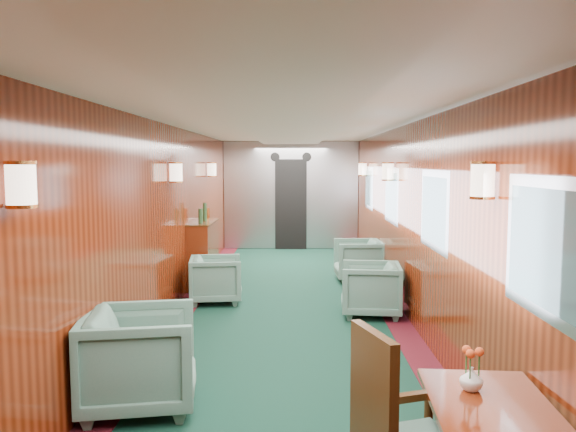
# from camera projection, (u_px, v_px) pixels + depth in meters

# --- Properties ---
(room) EXTENTS (12.00, 12.10, 2.40)m
(room) POSITION_uv_depth(u_px,v_px,m) (286.00, 187.00, 6.57)
(room) COLOR #0E3224
(room) RESTS_ON ground
(bulkhead) EXTENTS (2.98, 0.17, 2.39)m
(bulkhead) POSITION_uv_depth(u_px,v_px,m) (291.00, 196.00, 12.50)
(bulkhead) COLOR #B0B1B7
(bulkhead) RESTS_ON ground
(windows_right) EXTENTS (0.02, 8.60, 0.80)m
(windows_right) POSITION_uv_depth(u_px,v_px,m) (409.00, 202.00, 6.82)
(windows_right) COLOR #AFB1B6
(windows_right) RESTS_ON ground
(wall_sconces) EXTENTS (2.97, 7.97, 0.25)m
(wall_sconces) POSITION_uv_depth(u_px,v_px,m) (287.00, 173.00, 7.12)
(wall_sconces) COLOR #FDE1C5
(wall_sconces) RESTS_ON ground
(dining_table) EXTENTS (0.68, 0.93, 0.67)m
(dining_table) POSITION_uv_depth(u_px,v_px,m) (489.00, 420.00, 2.97)
(dining_table) COLOR #63210D
(dining_table) RESTS_ON ground
(side_chair) EXTENTS (0.61, 0.63, 1.11)m
(side_chair) POSITION_uv_depth(u_px,v_px,m) (396.00, 428.00, 2.80)
(side_chair) COLOR #1F4942
(side_chair) RESTS_ON ground
(credenza) EXTENTS (0.35, 1.14, 1.29)m
(credenza) POSITION_uv_depth(u_px,v_px,m) (203.00, 253.00, 8.77)
(credenza) COLOR #63210D
(credenza) RESTS_ON ground
(flower_vase) EXTENTS (0.15, 0.15, 0.13)m
(flower_vase) POSITION_uv_depth(u_px,v_px,m) (471.00, 379.00, 3.09)
(flower_vase) COLOR silver
(flower_vase) RESTS_ON dining_table
(armchair_left_near) EXTENTS (0.99, 0.97, 0.79)m
(armchair_left_near) POSITION_uv_depth(u_px,v_px,m) (140.00, 359.00, 4.39)
(armchair_left_near) COLOR #1F4942
(armchair_left_near) RESTS_ON ground
(armchair_left_far) EXTENTS (0.78, 0.77, 0.64)m
(armchair_left_far) POSITION_uv_depth(u_px,v_px,m) (216.00, 279.00, 7.73)
(armchair_left_far) COLOR #1F4942
(armchair_left_far) RESTS_ON ground
(armchair_right_near) EXTENTS (0.80, 0.78, 0.67)m
(armchair_right_near) POSITION_uv_depth(u_px,v_px,m) (370.00, 289.00, 7.06)
(armchair_right_near) COLOR #1F4942
(armchair_right_near) RESTS_ON ground
(armchair_right_far) EXTENTS (0.78, 0.76, 0.68)m
(armchair_right_far) POSITION_uv_depth(u_px,v_px,m) (358.00, 260.00, 9.13)
(armchair_right_far) COLOR #1F4942
(armchair_right_far) RESTS_ON ground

